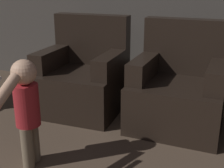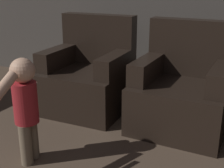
# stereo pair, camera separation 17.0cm
# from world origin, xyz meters

# --- Properties ---
(armchair_left) EXTENTS (0.85, 0.82, 0.97)m
(armchair_left) POSITION_xyz_m (-0.88, 3.66, 0.34)
(armchair_left) COLOR black
(armchair_left) RESTS_ON ground_plane
(armchair_middle) EXTENTS (0.83, 0.79, 0.97)m
(armchair_middle) POSITION_xyz_m (0.13, 3.66, 0.34)
(armchair_middle) COLOR black
(armchair_middle) RESTS_ON ground_plane
(person_toddler) EXTENTS (0.18, 0.56, 0.81)m
(person_toddler) POSITION_xyz_m (-0.75, 2.54, 0.48)
(person_toddler) COLOR brown
(person_toddler) RESTS_ON ground_plane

